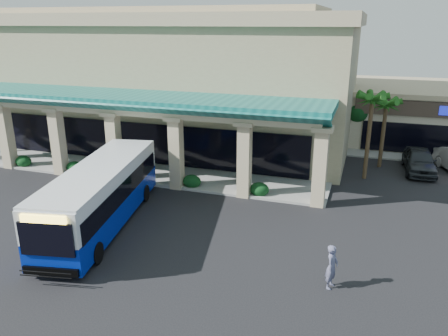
% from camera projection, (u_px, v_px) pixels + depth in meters
% --- Properties ---
extents(ground, '(110.00, 110.00, 0.00)m').
position_uv_depth(ground, '(189.00, 228.00, 22.86)').
color(ground, black).
extents(main_building, '(30.80, 14.80, 11.35)m').
position_uv_depth(main_building, '(174.00, 78.00, 37.85)').
color(main_building, tan).
rests_on(main_building, ground).
extents(arcade, '(30.00, 6.20, 5.70)m').
position_uv_depth(arcade, '(120.00, 134.00, 30.47)').
color(arcade, '#0F5E5B').
rests_on(arcade, ground).
extents(palm_0, '(2.40, 2.40, 6.60)m').
position_uv_depth(palm_0, '(369.00, 132.00, 29.15)').
color(palm_0, '#1C5516').
rests_on(palm_0, ground).
extents(palm_1, '(2.40, 2.40, 5.80)m').
position_uv_depth(palm_1, '(384.00, 129.00, 31.68)').
color(palm_1, '#1C5516').
rests_on(palm_1, ground).
extents(broadleaf_tree, '(2.60, 2.60, 4.81)m').
position_uv_depth(broadleaf_tree, '(357.00, 120.00, 36.93)').
color(broadleaf_tree, black).
rests_on(broadleaf_tree, ground).
extents(transit_bus, '(4.90, 11.94, 3.25)m').
position_uv_depth(transit_bus, '(102.00, 196.00, 22.79)').
color(transit_bus, '#0521A5').
rests_on(transit_bus, ground).
extents(pedestrian, '(0.61, 0.78, 1.88)m').
position_uv_depth(pedestrian, '(332.00, 267.00, 17.50)').
color(pedestrian, slate).
rests_on(pedestrian, ground).
extents(car_silver, '(2.25, 5.12, 1.72)m').
position_uv_depth(car_silver, '(419.00, 160.00, 31.21)').
color(car_silver, '#272B2F').
rests_on(car_silver, ground).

